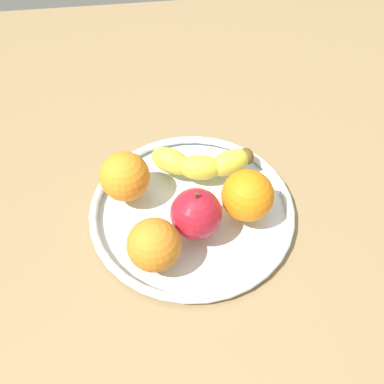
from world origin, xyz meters
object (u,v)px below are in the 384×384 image
banana (202,163)px  orange_back_left (247,196)px  apple (197,214)px  fruit_bowl (192,209)px  orange_center (154,245)px  orange_front_left (125,176)px

banana → orange_back_left: 9.83cm
banana → apple: size_ratio=2.17×
fruit_bowl → orange_center: orange_center is taller
banana → apple: bearing=-92.4°
banana → orange_front_left: bearing=-157.1°
fruit_bowl → orange_center: bearing=-125.8°
fruit_bowl → apple: size_ratio=3.85×
apple → orange_front_left: bearing=140.1°
apple → orange_center: 7.23cm
banana → orange_center: (-8.28, -14.37, 1.55)cm
banana → apple: (-2.26, -10.37, 1.58)cm
fruit_bowl → orange_center: size_ratio=4.33×
fruit_bowl → orange_front_left: (-9.07, 3.60, 4.45)cm
orange_center → orange_back_left: size_ratio=0.95×
fruit_bowl → orange_back_left: 8.83cm
orange_center → orange_back_left: (13.16, 6.02, 0.18)cm
banana → orange_back_left: orange_back_left is taller
orange_center → orange_back_left: orange_back_left is taller
apple → orange_back_left: size_ratio=1.07×
fruit_bowl → orange_front_left: 10.73cm
fruit_bowl → apple: apple is taller
orange_front_left → orange_back_left: same height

